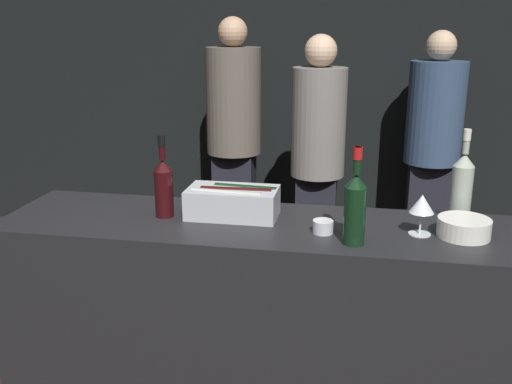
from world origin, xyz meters
name	(u,v)px	position (x,y,z in m)	size (l,w,h in m)	color
wall_back_chalkboard	(312,72)	(0.00, 2.82, 1.40)	(6.40, 0.06, 2.80)	black
bar_counter	(255,333)	(0.00, 0.28, 0.50)	(2.07, 0.56, 1.00)	black
ice_bin_with_bottles	(234,200)	(-0.10, 0.34, 1.07)	(0.37, 0.20, 0.13)	#B7BABF
bowl_white	(464,227)	(0.80, 0.27, 1.04)	(0.20, 0.20, 0.07)	silver
wine_glass	(422,205)	(0.64, 0.26, 1.12)	(0.09, 0.09, 0.16)	silver
candle_votive	(323,227)	(0.28, 0.21, 1.03)	(0.08, 0.08, 0.05)	silver
white_wine_bottle	(462,185)	(0.81, 0.46, 1.15)	(0.08, 0.08, 0.37)	#9EA899
red_wine_bottle_black_foil	(164,185)	(-0.38, 0.29, 1.14)	(0.08, 0.08, 0.34)	black
red_wine_bottle_burgundy	(355,206)	(0.39, 0.12, 1.15)	(0.08, 0.08, 0.36)	black
person_in_hoodie	(318,150)	(0.13, 1.92, 0.95)	(0.36, 0.36, 1.71)	black
person_blond_tee	(433,140)	(0.92, 2.39, 0.96)	(0.40, 0.40, 1.73)	black
person_grey_polo	(234,130)	(-0.52, 2.22, 1.01)	(0.40, 0.40, 1.82)	black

